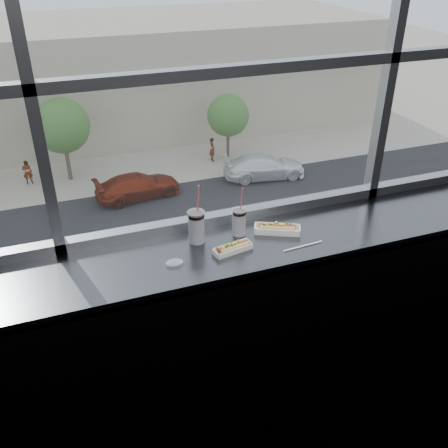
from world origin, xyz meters
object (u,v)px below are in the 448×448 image
object	(u,v)px
car_far_b	(138,182)
hotdog_tray_left	(233,248)
hotdog_tray_right	(277,228)
loose_straw	(303,246)
pedestrian_b	(27,170)
wrapper	(174,262)
car_far_c	(265,163)
tree_center	(62,126)
tree_right	(228,116)
pedestrian_d	(212,147)
soda_cup_left	(196,225)
car_near_d	(272,233)
soda_cup_right	(239,221)
car_near_c	(133,260)
car_near_e	(370,213)

from	to	relation	value
car_far_b	hotdog_tray_left	bearing A→B (deg)	164.28
hotdog_tray_right	loose_straw	bearing A→B (deg)	-44.34
loose_straw	pedestrian_b	world-z (taller)	loose_straw
wrapper	car_far_c	bearing A→B (deg)	63.96
tree_center	tree_right	distance (m)	10.72
hotdog_tray_right	tree_right	size ratio (longest dim) A/B	0.06
tree_center	loose_straw	bearing A→B (deg)	-88.99
pedestrian_d	tree_right	bearing A→B (deg)	-78.03
soda_cup_left	tree_center	size ratio (longest dim) A/B	0.07
hotdog_tray_right	tree_right	bearing A→B (deg)	96.05
car_near_d	pedestrian_b	xyz separation A→B (m)	(-10.96, 12.18, -0.14)
wrapper	car_far_b	xyz separation A→B (m)	(3.78, 24.34, -11.09)
soda_cup_right	car_near_c	xyz separation A→B (m)	(1.53, 16.17, -11.06)
loose_straw	tree_center	size ratio (longest dim) A/B	0.05
wrapper	car_near_d	size ratio (longest dim) A/B	0.02
car_far_b	pedestrian_b	distance (m)	7.35
soda_cup_right	pedestrian_d	bearing A→B (deg)	71.68
car_near_c	car_far_c	size ratio (longest dim) A/B	1.07
wrapper	tree_center	xyz separation A→B (m)	(0.22, 28.34, -8.54)
hotdog_tray_left	car_far_c	bearing A→B (deg)	54.26
tree_right	car_near_e	bearing A→B (deg)	-74.42
soda_cup_left	soda_cup_right	xyz separation A→B (m)	(0.25, -0.01, -0.02)
car_near_d	car_near_e	xyz separation A→B (m)	(5.56, 0.00, 0.06)
hotdog_tray_right	wrapper	bearing A→B (deg)	-144.40
soda_cup_right	pedestrian_d	size ratio (longest dim) A/B	0.16
hotdog_tray_right	car_near_c	xyz separation A→B (m)	(1.32, 16.23, -11.00)
car_near_e	tree_center	bearing A→B (deg)	51.90
hotdog_tray_left	car_near_c	world-z (taller)	hotdog_tray_left
hotdog_tray_left	pedestrian_b	size ratio (longest dim) A/B	0.12
soda_cup_left	car_near_e	distance (m)	24.11
loose_straw	car_far_c	size ratio (longest dim) A/B	0.04
car_near_d	car_far_c	bearing A→B (deg)	-27.30
wrapper	pedestrian_d	distance (m)	31.70
car_near_c	pedestrian_b	bearing A→B (deg)	24.41
car_near_e	pedestrian_b	xyz separation A→B (m)	(-16.52, 12.18, -0.20)
tree_center	tree_right	world-z (taller)	tree_center
car_far_b	pedestrian_b	size ratio (longest dim) A/B	3.09
hotdog_tray_left	wrapper	world-z (taller)	hotdog_tray_left
loose_straw	wrapper	distance (m)	0.73
car_near_c	pedestrian_d	size ratio (longest dim) A/B	3.28
hotdog_tray_right	soda_cup_left	size ratio (longest dim) A/B	0.76
hotdog_tray_right	car_near_c	world-z (taller)	hotdog_tray_right
wrapper	car_near_d	distance (m)	21.53
loose_straw	car_near_c	size ratio (longest dim) A/B	0.04
soda_cup_right	loose_straw	xyz separation A→B (m)	(0.29, -0.25, -0.09)
hotdog_tray_left	tree_center	size ratio (longest dim) A/B	0.04
loose_straw	tree_right	world-z (taller)	loose_straw
car_near_e	hotdog_tray_right	bearing A→B (deg)	142.41
car_near_c	tree_center	world-z (taller)	tree_center
car_near_d	car_far_b	world-z (taller)	car_near_d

